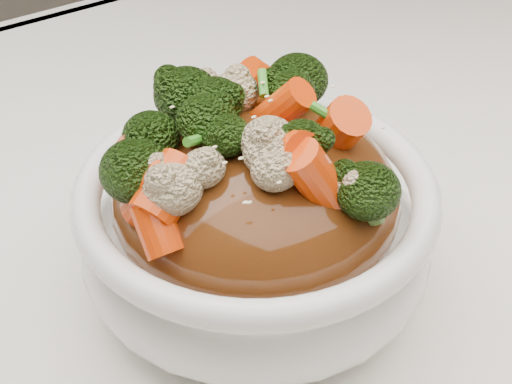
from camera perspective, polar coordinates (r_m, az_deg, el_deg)
tablecloth at (r=0.52m, az=-0.65°, el=-6.04°), size 1.20×0.80×0.04m
bowl at (r=0.46m, az=-0.00°, el=-3.00°), size 0.24×0.24×0.08m
sauce_base at (r=0.44m, az=-0.00°, el=-0.29°), size 0.19×0.19×0.09m
carrots at (r=0.41m, az=-0.00°, el=6.19°), size 0.19×0.19×0.05m
broccoli at (r=0.41m, az=-0.00°, el=6.08°), size 0.19×0.19×0.04m
cauliflower at (r=0.41m, az=-0.00°, el=5.86°), size 0.19×0.19×0.03m
scallions at (r=0.41m, az=-0.00°, el=6.30°), size 0.14×0.14×0.02m
sesame_seeds at (r=0.41m, az=-0.00°, el=6.30°), size 0.17×0.17×0.01m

